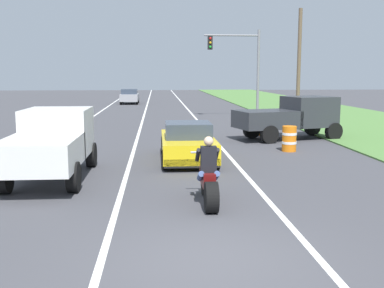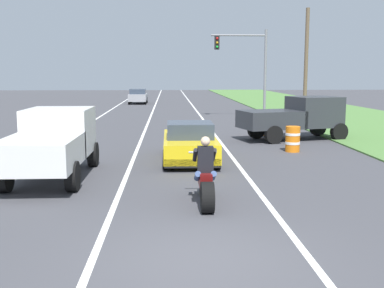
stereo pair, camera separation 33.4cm
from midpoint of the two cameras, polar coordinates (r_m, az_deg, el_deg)
The scene contains 14 objects.
ground_plane at distance 7.94m, azimuth 2.39°, elevation -13.93°, with size 160.00×160.00×0.00m, color #424247.
lane_stripe_left_solid at distance 27.87m, azimuth -12.63°, elevation 2.15°, with size 0.14×120.00×0.01m, color white.
lane_stripe_right_solid at distance 27.58m, azimuth 2.29°, elevation 2.28°, with size 0.14×120.00×0.01m, color white.
lane_stripe_centre_dashed at distance 27.49m, azimuth -5.21°, elevation 2.23°, with size 0.14×120.00×0.01m, color white.
grass_verge_right at distance 30.22m, azimuth 21.79°, elevation 2.28°, with size 10.00×120.00×0.06m, color #517F3D.
motorcycle_with_rider at distance 10.83m, azimuth 2.53°, elevation -4.47°, with size 0.70×2.21×1.62m.
sports_car_yellow at distance 16.36m, azimuth 0.30°, elevation 0.14°, with size 1.84×4.30×1.37m.
pickup_truck_left_lane_white at distance 14.08m, azimuth -16.03°, elevation 0.37°, with size 2.02×4.80×1.98m.
pickup_truck_right_shoulder_dark_grey at distance 22.16m, azimuth 13.09°, elevation 3.38°, with size 5.14×3.14×1.98m.
traffic_light_mast_near at distance 32.44m, azimuth 7.30°, elevation 10.14°, with size 3.82×0.34×6.00m.
utility_pole_roadside at distance 30.99m, azimuth 14.08°, elevation 9.32°, with size 0.24×0.24×7.12m, color brown.
construction_barrel_nearest at distance 18.71m, azimuth 12.72°, elevation 0.61°, with size 0.58×0.58×1.00m.
construction_barrel_mid at distance 23.46m, azimuth 8.99°, elevation 2.30°, with size 0.58×0.58×1.00m.
distant_car_far_ahead at distance 47.96m, azimuth -6.42°, elevation 5.85°, with size 1.80×4.00×1.50m.
Camera 2 is at (-0.53, -7.31, 3.04)m, focal length 43.58 mm.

